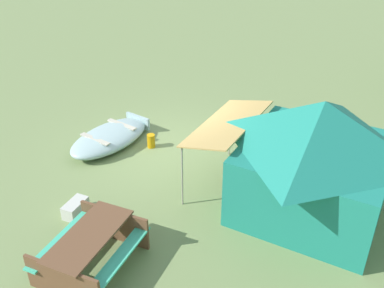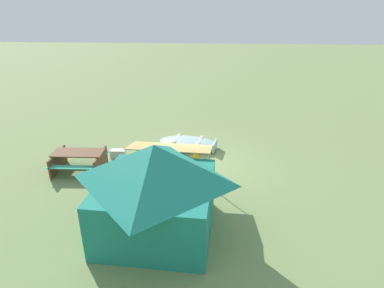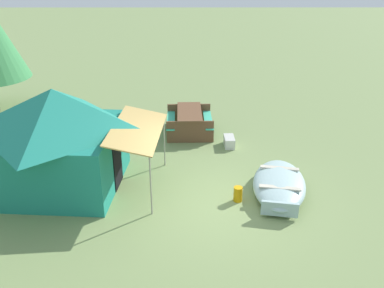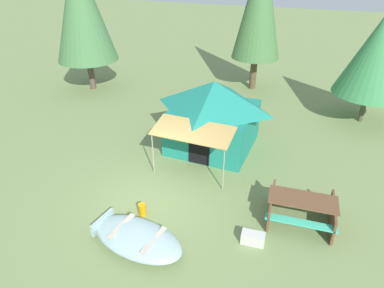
{
  "view_description": "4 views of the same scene",
  "coord_description": "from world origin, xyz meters",
  "views": [
    {
      "loc": [
        8.85,
        4.74,
        6.1
      ],
      "look_at": [
        1.12,
        1.1,
        1.1
      ],
      "focal_mm": 41.26,
      "sensor_mm": 36.0,
      "label": 1
    },
    {
      "loc": [
        -0.55,
        10.97,
        5.78
      ],
      "look_at": [
        0.1,
        0.48,
        1.17
      ],
      "focal_mm": 30.39,
      "sensor_mm": 36.0,
      "label": 2
    },
    {
      "loc": [
        -8.59,
        0.49,
        5.46
      ],
      "look_at": [
        0.68,
        0.47,
        1.22
      ],
      "focal_mm": 38.88,
      "sensor_mm": 36.0,
      "label": 3
    },
    {
      "loc": [
        3.7,
        -7.18,
        6.62
      ],
      "look_at": [
        0.75,
        1.59,
        1.25
      ],
      "focal_mm": 31.77,
      "sensor_mm": 36.0,
      "label": 4
    }
  ],
  "objects": [
    {
      "name": "fuel_can",
      "position": [
        0.01,
        -0.64,
        0.19
      ],
      "size": [
        0.3,
        0.3,
        0.37
      ],
      "primitive_type": "cylinder",
      "rotation": [
        0.0,
        0.0,
        2.49
      ],
      "color": "orange",
      "rests_on": "ground_plane"
    },
    {
      "name": "beached_rowboat",
      "position": [
        0.4,
        -1.7,
        0.24
      ],
      "size": [
        2.71,
        1.73,
        0.46
      ],
      "color": "#98B4B6",
      "rests_on": "ground_plane"
    },
    {
      "name": "pine_tree_far_center",
      "position": [
        1.23,
        10.36,
        4.37
      ],
      "size": [
        2.42,
        2.42,
        7.08
      ],
      "color": "brown",
      "rests_on": "ground_plane"
    },
    {
      "name": "ground_plane",
      "position": [
        0.0,
        0.0,
        0.0
      ],
      "size": [
        80.0,
        80.0,
        0.0
      ],
      "primitive_type": "plane",
      "color": "#758A52"
    },
    {
      "name": "picnic_table",
      "position": [
        4.26,
        0.55,
        0.48
      ],
      "size": [
        1.86,
        1.54,
        0.76
      ],
      "color": "brown",
      "rests_on": "ground_plane"
    },
    {
      "name": "pine_tree_back_right",
      "position": [
        -6.9,
        7.61,
        4.14
      ],
      "size": [
        3.03,
        3.03,
        6.72
      ],
      "color": "brown",
      "rests_on": "ground_plane"
    },
    {
      "name": "cooler_box",
      "position": [
        3.17,
        -0.69,
        0.15
      ],
      "size": [
        0.61,
        0.32,
        0.31
      ],
      "primitive_type": "cube",
      "rotation": [
        0.0,
        0.0,
        0.03
      ],
      "color": "beige",
      "rests_on": "ground_plane"
    },
    {
      "name": "canvas_cabin_tent",
      "position": [
        0.84,
        3.78,
        1.34
      ],
      "size": [
        3.32,
        4.29,
        2.57
      ],
      "color": "#1C7E6D",
      "rests_on": "ground_plane"
    },
    {
      "name": "pine_tree_back_left",
      "position": [
        6.43,
        7.91,
        2.97
      ],
      "size": [
        2.93,
        2.93,
        4.66
      ],
      "color": "#484635",
      "rests_on": "ground_plane"
    }
  ]
}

